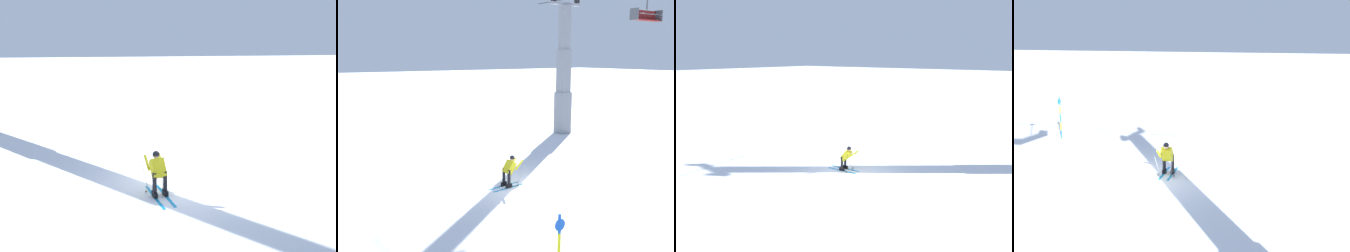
# 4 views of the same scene
# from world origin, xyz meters

# --- Properties ---
(ground_plane) EXTENTS (260.00, 260.00, 0.00)m
(ground_plane) POSITION_xyz_m (0.00, 0.00, 0.00)
(ground_plane) COLOR white
(skier_carving_main) EXTENTS (0.75, 1.70, 1.48)m
(skier_carving_main) POSITION_xyz_m (-0.96, -0.91, 0.76)
(skier_carving_main) COLOR #198CCC
(skier_carving_main) RESTS_ON ground_plane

